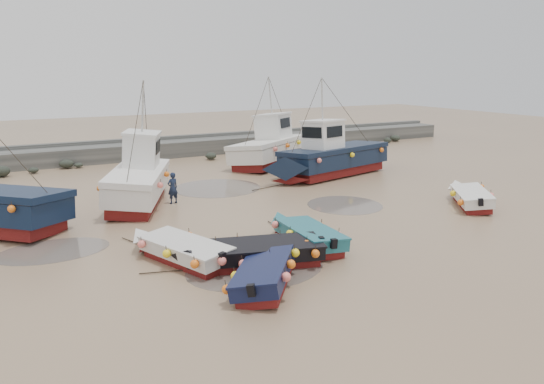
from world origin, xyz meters
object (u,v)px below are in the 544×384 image
Objects in this scene: cabin_boat_3 at (274,146)px; person at (173,203)px; dinghy_0 at (180,247)px; cabin_boat_2 at (329,156)px; dinghy_3 at (471,195)px; dinghy_2 at (305,232)px; dinghy_4 at (254,251)px; dinghy_1 at (269,269)px; cabin_boat_1 at (138,177)px.

cabin_boat_3 is 5.64× the size of person.
dinghy_0 is 0.54× the size of cabin_boat_2.
dinghy_0 is at bearing -141.70° from dinghy_3.
dinghy_2 and dinghy_3 have the same top height.
dinghy_2 is at bearing -137.04° from dinghy_3.
dinghy_0 reaches higher than person.
cabin_boat_3 is (10.28, 17.21, 0.80)m from dinghy_4.
cabin_boat_3 reaches higher than dinghy_1.
cabin_boat_3 is (-1.03, 5.37, 0.03)m from cabin_boat_2.
person is at bearing 86.50° from cabin_boat_2.
dinghy_1 is 0.44× the size of cabin_boat_2.
dinghy_0 is 0.62× the size of cabin_boat_1.
dinghy_4 is at bearing 73.05° from person.
cabin_boat_1 and cabin_boat_2 have the same top height.
dinghy_4 is at bearing -63.74° from cabin_boat_3.
cabin_boat_2 is (-2.23, 9.55, 0.76)m from dinghy_3.
dinghy_4 is 0.67× the size of cabin_boat_1.
dinghy_1 is at bearing -175.09° from dinghy_4.
dinghy_4 is at bearing -134.24° from dinghy_3.
dinghy_4 is 9.92m from person.
cabin_boat_1 is at bearing 80.19° from cabin_boat_2.
person is (2.44, 8.19, -0.55)m from dinghy_0.
dinghy_3 is at bearing 179.65° from cabin_boat_2.
dinghy_3 is 9.83m from cabin_boat_2.
dinghy_2 is at bearing -44.52° from cabin_boat_1.
cabin_boat_1 is (-1.17, 11.03, 0.81)m from dinghy_4.
cabin_boat_1 and cabin_boat_3 have the same top height.
dinghy_0 and dinghy_3 have the same top height.
cabin_boat_2 reaches higher than dinghy_2.
person is (0.62, 11.64, -0.55)m from dinghy_1.
dinghy_0 is at bearing -71.61° from cabin_boat_3.
dinghy_3 is at bearing -64.74° from dinghy_4.
dinghy_3 is (15.69, 0.59, 0.00)m from dinghy_0.
person is (1.46, -1.14, -1.34)m from cabin_boat_1.
dinghy_2 is at bearing 128.20° from cabin_boat_2.
dinghy_3 is 15.28m from person.
dinghy_0 is 4.96m from dinghy_2.
cabin_boat_1 is at bearing -94.55° from cabin_boat_3.
dinghy_3 is 17.13m from cabin_boat_1.
dinghy_2 is 10.80m from cabin_boat_1.
dinghy_2 is 17.88m from cabin_boat_3.
cabin_boat_1 is (-3.92, 10.03, 0.79)m from dinghy_2.
dinghy_3 is at bearing -20.56° from cabin_boat_3.
dinghy_2 reaches higher than person.
dinghy_1 is at bearing -62.13° from cabin_boat_3.
cabin_boat_2 is (12.47, 0.81, -0.03)m from cabin_boat_1.
dinghy_1 and dinghy_3 have the same top height.
dinghy_0 is 1.04× the size of dinghy_2.
dinghy_3 is 0.80× the size of dinghy_4.
dinghy_4 is at bearing 117.70° from dinghy_1.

